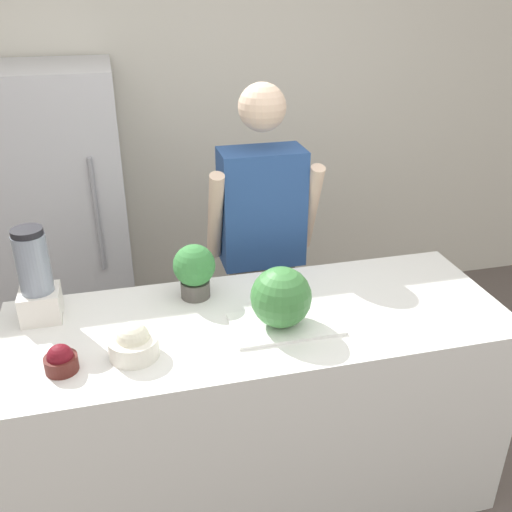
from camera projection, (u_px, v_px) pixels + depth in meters
The scene contains 10 objects.
wall_back at pixel (191, 122), 3.52m from camera, with size 8.00×0.06×2.60m.
counter_island at pixel (258, 409), 2.42m from camera, with size 1.97×0.73×0.92m.
refrigerator at pixel (60, 225), 3.20m from camera, with size 0.74×0.71×1.72m.
person at pixel (262, 249), 2.88m from camera, with size 0.54×0.27×1.70m.
cutting_board at pixel (285, 324), 2.16m from camera, with size 0.41×0.24×0.01m.
watermelon at pixel (281, 297), 2.11m from camera, with size 0.23×0.23×0.23m.
bowl_cherries at pixel (61, 360), 1.91m from camera, with size 0.11×0.11×0.10m.
bowl_cream at pixel (134, 343), 1.98m from camera, with size 0.17×0.17×0.13m.
blender at pixel (36, 280), 2.14m from camera, with size 0.15×0.15×0.38m.
potted_plant at pixel (194, 269), 2.31m from camera, with size 0.17×0.17×0.23m.
Camera 1 is at (-0.46, -1.46, 2.13)m, focal length 40.00 mm.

